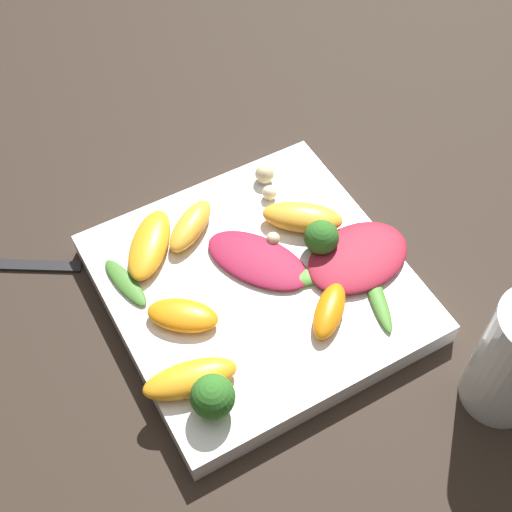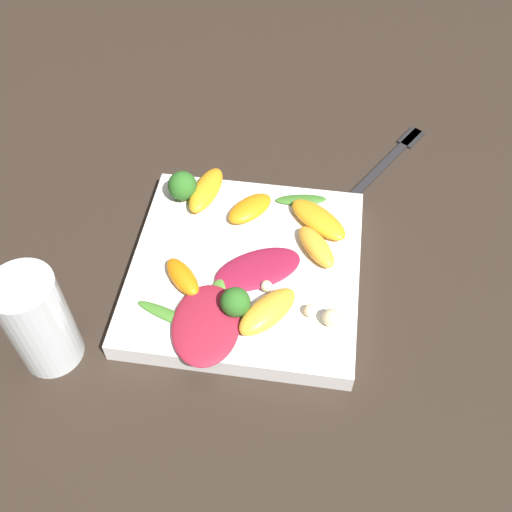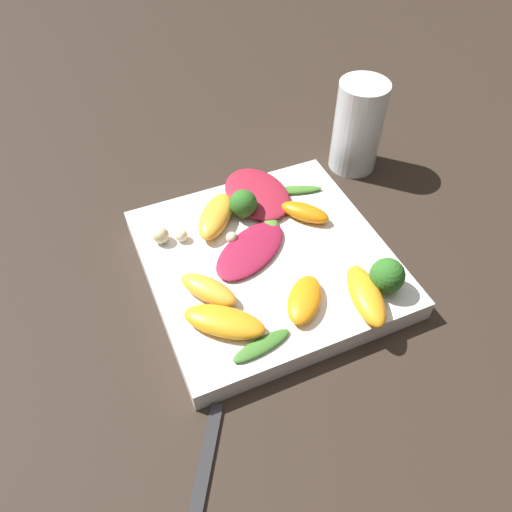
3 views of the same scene
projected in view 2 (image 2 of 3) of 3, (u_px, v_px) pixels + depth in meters
name	position (u px, v px, depth m)	size (l,w,h in m)	color
ground_plane	(246.00, 276.00, 0.68)	(2.40, 2.40, 0.00)	#2D231C
plate	(246.00, 270.00, 0.67)	(0.25, 0.25, 0.02)	white
drinking_glass	(38.00, 321.00, 0.57)	(0.06, 0.06, 0.12)	white
fork	(392.00, 156.00, 0.80)	(0.11, 0.16, 0.01)	#262628
radicchio_leaf_0	(258.00, 269.00, 0.65)	(0.11, 0.09, 0.01)	maroon
radicchio_leaf_1	(206.00, 324.00, 0.61)	(0.08, 0.10, 0.01)	maroon
orange_segment_0	(250.00, 208.00, 0.70)	(0.06, 0.07, 0.02)	orange
orange_segment_1	(267.00, 311.00, 0.61)	(0.07, 0.08, 0.02)	#FCAD33
orange_segment_2	(318.00, 219.00, 0.69)	(0.08, 0.08, 0.02)	orange
orange_segment_3	(316.00, 247.00, 0.67)	(0.06, 0.07, 0.02)	#FCAD33
orange_segment_4	(183.00, 277.00, 0.64)	(0.06, 0.06, 0.02)	orange
orange_segment_5	(206.00, 190.00, 0.72)	(0.04, 0.08, 0.02)	orange
broccoli_floret_0	(232.00, 302.00, 0.61)	(0.03, 0.03, 0.03)	#84AD5B
broccoli_floret_1	(183.00, 186.00, 0.71)	(0.03, 0.03, 0.04)	#7A9E51
arugula_sprig_0	(220.00, 288.00, 0.64)	(0.04, 0.08, 0.01)	#518E33
arugula_sprig_1	(301.00, 200.00, 0.72)	(0.06, 0.03, 0.01)	#3D7528
arugula_sprig_2	(170.00, 315.00, 0.62)	(0.08, 0.04, 0.01)	#47842D
macadamia_nut_0	(311.00, 311.00, 0.62)	(0.01, 0.01, 0.01)	beige
macadamia_nut_1	(266.00, 286.00, 0.63)	(0.01, 0.01, 0.01)	beige
macadamia_nut_2	(331.00, 317.00, 0.61)	(0.02, 0.02, 0.02)	beige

